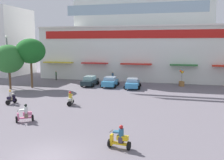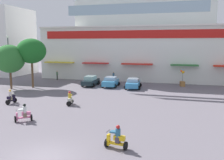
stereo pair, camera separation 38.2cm
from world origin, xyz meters
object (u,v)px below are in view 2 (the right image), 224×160
(balloon_vendor_cart, at_px, (182,79))
(scooter_rider_1, at_px, (11,98))
(plaza_tree_0, at_px, (10,59))
(streetlamp_near, at_px, (9,57))
(pedestrian_1, at_px, (114,76))
(plaza_tree_2, at_px, (31,51))
(pedestrian_2, at_px, (57,75))
(parked_car_1, at_px, (111,82))
(scooter_rider_2, at_px, (70,99))
(scooter_rider_4, at_px, (24,114))
(parked_car_0, at_px, (91,81))
(scooter_rider_6, at_px, (116,139))
(parked_car_2, at_px, (133,83))

(balloon_vendor_cart, bearing_deg, scooter_rider_1, -136.24)
(plaza_tree_0, relative_size, scooter_rider_1, 4.01)
(streetlamp_near, bearing_deg, plaza_tree_0, -49.47)
(pedestrian_1, distance_m, streetlamp_near, 16.66)
(plaza_tree_0, bearing_deg, pedestrian_1, 40.27)
(plaza_tree_2, bearing_deg, pedestrian_2, 92.29)
(plaza_tree_0, xyz_separation_m, parked_car_1, (13.17, 5.66, -3.53))
(scooter_rider_2, xyz_separation_m, pedestrian_2, (-10.30, 16.56, 0.36))
(streetlamp_near, bearing_deg, parked_car_1, 13.74)
(pedestrian_1, distance_m, balloon_vendor_cart, 11.29)
(plaza_tree_0, height_order, balloon_vendor_cart, plaza_tree_0)
(plaza_tree_0, distance_m, scooter_rider_1, 10.44)
(scooter_rider_4, relative_size, pedestrian_2, 0.90)
(pedestrian_1, bearing_deg, scooter_rider_1, -109.28)
(parked_car_1, height_order, scooter_rider_4, scooter_rider_4)
(pedestrian_1, bearing_deg, parked_car_0, -116.44)
(plaza_tree_0, xyz_separation_m, scooter_rider_6, (20.02, -16.28, -3.66))
(scooter_rider_6, distance_m, pedestrian_2, 31.80)
(parked_car_0, xyz_separation_m, scooter_rider_4, (1.14, -18.69, -0.15))
(scooter_rider_1, distance_m, pedestrian_1, 19.29)
(parked_car_1, relative_size, scooter_rider_2, 2.69)
(plaza_tree_0, height_order, pedestrian_2, plaza_tree_0)
(parked_car_2, relative_size, scooter_rider_6, 2.85)
(scooter_rider_2, relative_size, scooter_rider_6, 0.99)
(plaza_tree_2, relative_size, scooter_rider_4, 4.78)
(parked_car_0, bearing_deg, parked_car_1, -0.99)
(scooter_rider_1, relative_size, scooter_rider_2, 1.04)
(parked_car_2, height_order, scooter_rider_6, scooter_rider_6)
(parked_car_1, xyz_separation_m, balloon_vendor_cart, (10.31, 3.36, 0.29))
(pedestrian_1, xyz_separation_m, pedestrian_2, (-10.26, -0.47, -0.04))
(pedestrian_1, bearing_deg, scooter_rider_2, -89.87)
(parked_car_0, xyz_separation_m, streetlamp_near, (-11.67, -3.70, 3.61))
(pedestrian_2, bearing_deg, parked_car_0, -27.98)
(plaza_tree_2, distance_m, parked_car_1, 12.36)
(scooter_rider_2, relative_size, pedestrian_2, 0.91)
(plaza_tree_2, xyz_separation_m, scooter_rider_6, (17.68, -18.13, -4.71))
(scooter_rider_2, relative_size, pedestrian_1, 0.87)
(parked_car_1, relative_size, streetlamp_near, 0.53)
(scooter_rider_4, distance_m, streetlamp_near, 20.08)
(parked_car_1, bearing_deg, scooter_rider_1, -118.34)
(streetlamp_near, bearing_deg, scooter_rider_1, -52.14)
(pedestrian_2, xyz_separation_m, balloon_vendor_cart, (21.46, -0.90, 0.08))
(plaza_tree_2, xyz_separation_m, balloon_vendor_cart, (21.14, 7.18, -4.29))
(plaza_tree_0, bearing_deg, pedestrian_2, 78.51)
(plaza_tree_0, bearing_deg, streetlamp_near, 130.53)
(parked_car_0, height_order, scooter_rider_6, scooter_rider_6)
(parked_car_1, bearing_deg, scooter_rider_4, -96.37)
(scooter_rider_4, bearing_deg, balloon_vendor_cart, 60.61)
(scooter_rider_1, relative_size, pedestrian_2, 0.95)
(scooter_rider_2, bearing_deg, scooter_rider_6, -51.39)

